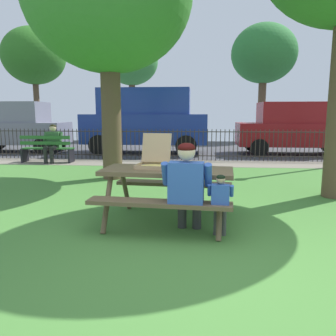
{
  "coord_description": "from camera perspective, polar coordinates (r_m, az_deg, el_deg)",
  "views": [
    {
      "loc": [
        -0.1,
        -3.26,
        1.53
      ],
      "look_at": [
        -0.5,
        1.54,
        0.75
      ],
      "focal_mm": 35.98,
      "sensor_mm": 36.0,
      "label": 1
    }
  ],
  "objects": [
    {
      "name": "ground",
      "position": [
        5.38,
        5.62,
        -7.48
      ],
      "size": [
        28.0,
        11.79,
        0.02
      ],
      "primitive_type": "cube",
      "color": "#467E34"
    },
    {
      "name": "cobblestone_walkway",
      "position": [
        10.46,
        5.2,
        0.75
      ],
      "size": [
        28.0,
        1.4,
        0.01
      ],
      "primitive_type": "cube",
      "color": "gray"
    },
    {
      "name": "iron_fence_streetside",
      "position": [
        11.09,
        5.22,
        3.97
      ],
      "size": [
        20.99,
        0.03,
        1.02
      ],
      "color": "#2D2823",
      "rests_on": "ground"
    },
    {
      "name": "pizza_box_open",
      "position": [
        4.83,
        -2.42,
        1.23
      ],
      "size": [
        0.5,
        0.56,
        0.47
      ],
      "color": "tan",
      "rests_on": "picnic_table_foreground"
    },
    {
      "name": "pizza_slice_on_table",
      "position": [
        4.73,
        5.68,
        0.01
      ],
      "size": [
        0.25,
        0.23,
        0.02
      ],
      "color": "#E5CA56",
      "rests_on": "picnic_table_foreground"
    },
    {
      "name": "picnic_table_foreground",
      "position": [
        4.7,
        -0.13,
        -2.25
      ],
      "size": [
        1.93,
        1.64,
        0.79
      ],
      "color": "brown",
      "rests_on": "ground"
    },
    {
      "name": "far_tree_center",
      "position": [
        20.67,
        15.93,
        18.03
      ],
      "size": [
        3.65,
        3.65,
        6.5
      ],
      "color": "brown",
      "rests_on": "ground"
    },
    {
      "name": "parked_car_left",
      "position": [
        14.84,
        -24.13,
        6.42
      ],
      "size": [
        3.94,
        1.92,
        1.98
      ],
      "color": "slate",
      "rests_on": "ground"
    },
    {
      "name": "far_tree_midleft",
      "position": [
        20.63,
        -6.19,
        17.44
      ],
      "size": [
        3.08,
        3.08,
        5.93
      ],
      "color": "brown",
      "rests_on": "ground"
    },
    {
      "name": "parked_car_right",
      "position": [
        13.55,
        20.9,
        6.4
      ],
      "size": [
        4.43,
        1.97,
        1.94
      ],
      "color": "maroon",
      "rests_on": "ground"
    },
    {
      "name": "far_tree_left",
      "position": [
        22.52,
        -21.76,
        17.17
      ],
      "size": [
        3.7,
        3.7,
        6.58
      ],
      "color": "brown",
      "rests_on": "ground"
    },
    {
      "name": "person_on_park_bench",
      "position": [
        11.2,
        -18.98,
        4.25
      ],
      "size": [
        0.62,
        0.6,
        1.19
      ],
      "color": "black",
      "rests_on": "ground"
    },
    {
      "name": "child_at_table",
      "position": [
        4.13,
        8.85,
        -5.33
      ],
      "size": [
        0.32,
        0.31,
        0.82
      ],
      "color": "#464646",
      "rests_on": "ground"
    },
    {
      "name": "street_asphalt",
      "position": [
        15.01,
        5.07,
        3.31
      ],
      "size": [
        28.0,
        7.77,
        0.01
      ],
      "primitive_type": "cube",
      "color": "#424247"
    },
    {
      "name": "park_bench_left",
      "position": [
        11.28,
        -19.77,
        3.01
      ],
      "size": [
        1.6,
        0.47,
        0.85
      ],
      "color": "#2A6329",
      "rests_on": "ground"
    },
    {
      "name": "adult_at_table",
      "position": [
        4.15,
        3.24,
        -2.95
      ],
      "size": [
        0.63,
        0.62,
        1.19
      ],
      "color": "#333333",
      "rests_on": "ground"
    },
    {
      "name": "parked_car_center",
      "position": [
        13.16,
        -3.8,
        8.22
      ],
      "size": [
        4.7,
        2.07,
        2.46
      ],
      "color": "navy",
      "rests_on": "ground"
    }
  ]
}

